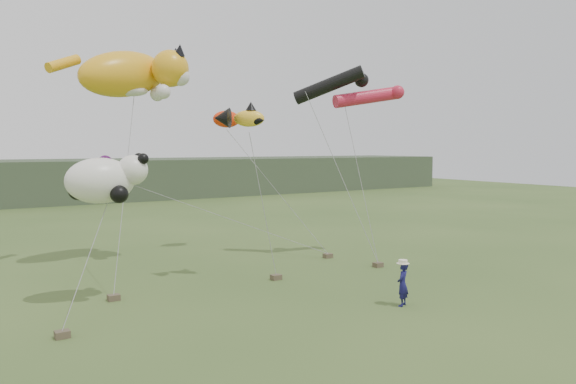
{
  "coord_description": "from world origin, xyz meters",
  "views": [
    {
      "loc": [
        -11.93,
        -13.92,
        5.34
      ],
      "look_at": [
        -1.1,
        3.0,
        3.71
      ],
      "focal_mm": 35.0,
      "sensor_mm": 36.0,
      "label": 1
    }
  ],
  "objects": [
    {
      "name": "ground",
      "position": [
        0.0,
        0.0,
        0.0
      ],
      "size": [
        120.0,
        120.0,
        0.0
      ],
      "primitive_type": "plane",
      "color": "#385123",
      "rests_on": "ground"
    },
    {
      "name": "headland",
      "position": [
        -3.11,
        44.69,
        1.92
      ],
      "size": [
        90.0,
        13.0,
        4.0
      ],
      "color": "#2D3D28",
      "rests_on": "ground"
    },
    {
      "name": "festival_attendant",
      "position": [
        1.25,
        -0.45,
        0.74
      ],
      "size": [
        0.64,
        0.57,
        1.48
      ],
      "primitive_type": "imported",
      "rotation": [
        0.0,
        0.0,
        3.65
      ],
      "color": "#16154F",
      "rests_on": "ground"
    },
    {
      "name": "sandbag_anchors",
      "position": [
        -1.48,
        4.98,
        0.1
      ],
      "size": [
        14.07,
        5.41,
        0.21
      ],
      "color": "brown",
      "rests_on": "ground"
    },
    {
      "name": "cat_kite",
      "position": [
        -4.1,
        10.99,
        8.56
      ],
      "size": [
        5.88,
        3.49,
        2.68
      ],
      "color": "gold",
      "rests_on": "ground"
    },
    {
      "name": "fish_kite",
      "position": [
        -1.73,
        5.52,
        6.45
      ],
      "size": [
        2.16,
        1.43,
        1.04
      ],
      "color": "yellow",
      "rests_on": "ground"
    },
    {
      "name": "tube_kites",
      "position": [
        5.13,
        7.0,
        8.0
      ],
      "size": [
        4.95,
        2.96,
        1.97
      ],
      "color": "black",
      "rests_on": "ground"
    },
    {
      "name": "panda_kite",
      "position": [
        -6.98,
        5.13,
        4.24
      ],
      "size": [
        2.7,
        1.75,
        1.68
      ],
      "color": "white",
      "rests_on": "ground"
    },
    {
      "name": "misc_kites",
      "position": [
        -1.09,
        12.17,
        5.94
      ],
      "size": [
        7.0,
        1.72,
        3.28
      ],
      "color": "#F23009",
      "rests_on": "ground"
    }
  ]
}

